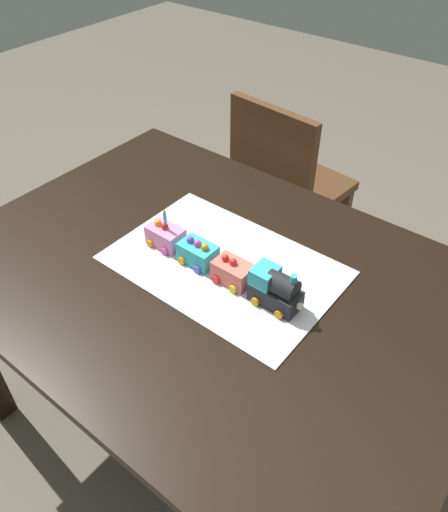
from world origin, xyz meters
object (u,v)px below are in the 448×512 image
object	(u,v)px
cake_locomotive	(275,289)
cake_car_flatbed_turquoise	(198,253)
chair	(285,186)
cake_car_caboose_bubblegum	(166,236)
dining_table	(211,300)
cake_car_gondola_coral	(233,272)
birthday_candle	(165,217)

from	to	relation	value
cake_locomotive	cake_car_flatbed_turquoise	world-z (taller)	cake_locomotive
chair	cake_locomotive	xyz separation A→B (m)	(-0.48, 0.82, 0.32)
chair	cake_car_caboose_bubblegum	world-z (taller)	chair
dining_table	chair	xyz separation A→B (m)	(0.28, -0.83, -0.16)
chair	cake_locomotive	world-z (taller)	same
cake_car_flatbed_turquoise	cake_car_caboose_bubblegum	bearing A→B (deg)	0.00
dining_table	cake_locomotive	xyz separation A→B (m)	(-0.20, -0.01, 0.16)
cake_locomotive	cake_car_gondola_coral	world-z (taller)	cake_locomotive
chair	cake_car_caboose_bubblegum	bearing A→B (deg)	103.33
dining_table	cake_car_caboose_bubblegum	world-z (taller)	cake_car_caboose_bubblegum
chair	cake_car_flatbed_turquoise	bearing A→B (deg)	111.23
cake_car_caboose_bubblegum	chair	bearing A→B (deg)	-82.15
dining_table	cake_car_flatbed_turquoise	xyz separation A→B (m)	(0.05, -0.01, 0.14)
cake_locomotive	cake_car_gondola_coral	distance (m)	0.13
dining_table	cake_locomotive	world-z (taller)	cake_locomotive
cake_locomotive	cake_car_caboose_bubblegum	size ratio (longest dim) A/B	1.40
cake_car_gondola_coral	birthday_candle	world-z (taller)	birthday_candle
cake_locomotive	birthday_candle	bearing A→B (deg)	-0.00
cake_car_gondola_coral	cake_car_flatbed_turquoise	xyz separation A→B (m)	(0.12, -0.00, 0.00)
chair	cake_car_flatbed_turquoise	world-z (taller)	chair
dining_table	cake_car_gondola_coral	distance (m)	0.16
cake_car_gondola_coral	cake_car_caboose_bubblegum	world-z (taller)	same
dining_table	cake_car_flatbed_turquoise	bearing A→B (deg)	-11.96
cake_locomotive	birthday_candle	distance (m)	0.36
cake_car_flatbed_turquoise	chair	bearing A→B (deg)	-74.25
cake_locomotive	cake_car_caboose_bubblegum	xyz separation A→B (m)	(0.37, -0.00, -0.02)
chair	cake_car_gondola_coral	bearing A→B (deg)	118.50
cake_car_gondola_coral	birthday_candle	bearing A→B (deg)	0.00
cake_car_flatbed_turquoise	birthday_candle	xyz separation A→B (m)	(0.11, 0.00, 0.07)
chair	cake_car_flatbed_turquoise	distance (m)	0.91
chair	birthday_candle	size ratio (longest dim) A/B	16.67
cake_locomotive	cake_car_flatbed_turquoise	distance (m)	0.25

